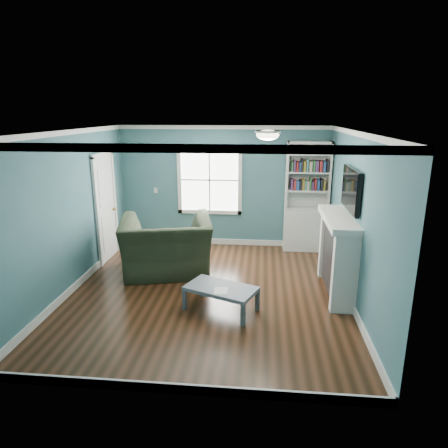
{
  "coord_description": "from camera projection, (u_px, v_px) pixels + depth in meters",
  "views": [
    {
      "loc": [
        0.84,
        -6.0,
        2.87
      ],
      "look_at": [
        0.22,
        0.4,
        1.06
      ],
      "focal_mm": 32.0,
      "sensor_mm": 36.0,
      "label": 1
    }
  ],
  "objects": [
    {
      "name": "window",
      "position": [
        210.0,
        180.0,
        8.62
      ],
      "size": [
        1.4,
        0.06,
        1.5
      ],
      "color": "white",
      "rests_on": "room_walls"
    },
    {
      "name": "bookshelf",
      "position": [
        306.0,
        208.0,
        8.39
      ],
      "size": [
        0.9,
        0.35,
        2.31
      ],
      "color": "silver",
      "rests_on": "ground"
    },
    {
      "name": "coffee_table",
      "position": [
        221.0,
        290.0,
        5.91
      ],
      "size": [
        1.16,
        0.91,
        0.37
      ],
      "rotation": [
        0.0,
        0.0,
        -0.4
      ],
      "color": "#454E53",
      "rests_on": "ground"
    },
    {
      "name": "trim",
      "position": [
        208.0,
        220.0,
        6.27
      ],
      "size": [
        4.5,
        5.0,
        2.6
      ],
      "color": "white",
      "rests_on": "ground"
    },
    {
      "name": "floor",
      "position": [
        209.0,
        292.0,
        6.6
      ],
      "size": [
        5.0,
        5.0,
        0.0
      ],
      "primitive_type": "plane",
      "color": "black",
      "rests_on": "ground"
    },
    {
      "name": "door",
      "position": [
        106.0,
        206.0,
        7.86
      ],
      "size": [
        0.12,
        0.98,
        2.17
      ],
      "color": "silver",
      "rests_on": "ground"
    },
    {
      "name": "recliner",
      "position": [
        166.0,
        237.0,
        7.22
      ],
      "size": [
        1.77,
        1.36,
        1.38
      ],
      "primitive_type": "imported",
      "rotation": [
        0.0,
        0.0,
        -2.92
      ],
      "color": "#232E1D",
      "rests_on": "ground"
    },
    {
      "name": "fireplace",
      "position": [
        338.0,
        256.0,
        6.43
      ],
      "size": [
        0.44,
        1.58,
        1.3
      ],
      "color": "black",
      "rests_on": "ground"
    },
    {
      "name": "paper_sheet",
      "position": [
        221.0,
        291.0,
        5.78
      ],
      "size": [
        0.2,
        0.26,
        0.0
      ],
      "primitive_type": "cube",
      "rotation": [
        0.0,
        0.0,
        0.04
      ],
      "color": "white",
      "rests_on": "coffee_table"
    },
    {
      "name": "tv",
      "position": [
        351.0,
        189.0,
        6.12
      ],
      "size": [
        0.06,
        1.1,
        0.65
      ],
      "primitive_type": "cube",
      "color": "black",
      "rests_on": "fireplace"
    },
    {
      "name": "room_walls",
      "position": [
        207.0,
        198.0,
        6.17
      ],
      "size": [
        5.0,
        5.0,
        5.0
      ],
      "color": "#34606D",
      "rests_on": "ground"
    },
    {
      "name": "light_switch",
      "position": [
        156.0,
        190.0,
        8.8
      ],
      "size": [
        0.08,
        0.01,
        0.12
      ],
      "primitive_type": "cube",
      "color": "white",
      "rests_on": "room_walls"
    },
    {
      "name": "ceiling_fixture",
      "position": [
        268.0,
        134.0,
        5.92
      ],
      "size": [
        0.38,
        0.38,
        0.15
      ],
      "color": "white",
      "rests_on": "room_walls"
    }
  ]
}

